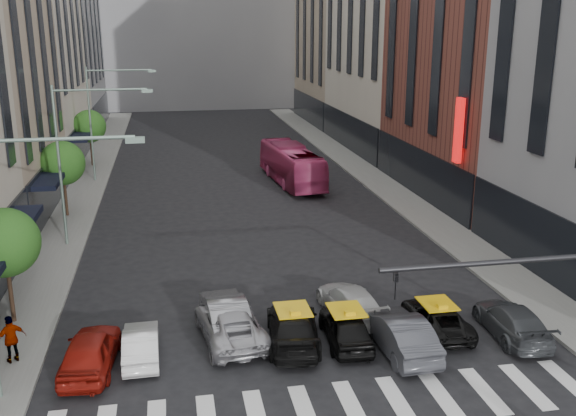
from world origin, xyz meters
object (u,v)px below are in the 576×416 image
streetlamp_far (102,109)px  pedestrian_far (11,339)px  streetlamp_mid (76,144)px  car_red (90,351)px  car_white_front (141,344)px  bus (291,165)px  streetlamp_near (10,233)px  taxi_left (293,327)px  taxi_center (346,327)px

streetlamp_far → pedestrian_far: streetlamp_far is taller
streetlamp_mid → streetlamp_far: (0.00, 16.00, 0.00)m
car_red → streetlamp_mid: bearing=-77.4°
streetlamp_mid → car_white_front: streetlamp_mid is taller
streetlamp_mid → streetlamp_far: same height
bus → pedestrian_far: (-15.61, -26.22, -0.46)m
streetlamp_far → pedestrian_far: bearing=-92.0°
streetlamp_near → car_red: streetlamp_near is taller
car_white_front → taxi_left: bearing=-179.8°
streetlamp_far → streetlamp_near: bearing=-90.0°
streetlamp_far → car_white_front: size_ratio=2.41×
streetlamp_near → taxi_left: streetlamp_near is taller
streetlamp_mid → streetlamp_far: size_ratio=1.00×
streetlamp_mid → car_red: streetlamp_mid is taller
streetlamp_far → bus: streetlamp_far is taller
car_red → streetlamp_far: bearing=-81.3°
car_red → pedestrian_far: pedestrian_far is taller
car_red → taxi_center: 9.77m
streetlamp_near → pedestrian_far: bearing=112.9°
taxi_center → taxi_left: bearing=-6.5°
car_white_front → taxi_left: 5.90m
streetlamp_near → streetlamp_mid: 16.00m
streetlamp_far → bus: bearing=-13.1°
streetlamp_mid → taxi_center: 19.08m
streetlamp_mid → taxi_center: streetlamp_mid is taller
car_red → pedestrian_far: 3.02m
taxi_left → bus: (5.05, 26.46, 0.81)m
car_red → bus: 29.94m
taxi_left → bus: 26.95m
streetlamp_far → streetlamp_mid: bearing=-90.0°
streetlamp_far → pedestrian_far: size_ratio=4.89×
streetlamp_far → taxi_center: 32.78m
car_red → pedestrian_far: bearing=-11.6°
streetlamp_near → streetlamp_far: (0.00, 32.00, 0.00)m
streetlamp_near → streetlamp_mid: (0.00, 16.00, 0.00)m
streetlamp_near → bus: size_ratio=0.82×
taxi_left → pedestrian_far: 10.57m
streetlamp_far → taxi_left: size_ratio=1.82×
car_white_front → car_red: bearing=13.7°
car_red → bus: bearing=-110.0°
streetlamp_near → taxi_center: streetlamp_near is taller
streetlamp_far → car_red: size_ratio=2.04×
car_white_front → streetlamp_mid: bearing=-76.6°
car_white_front → bus: 28.78m
taxi_left → taxi_center: (2.08, -0.35, -0.02)m
car_red → taxi_left: bearing=-170.1°
car_red → taxi_center: (9.77, 0.28, -0.05)m
car_red → car_white_front: bearing=-159.8°
taxi_left → pedestrian_far: (-10.56, 0.24, 0.35)m
taxi_left → car_white_front: bearing=9.1°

